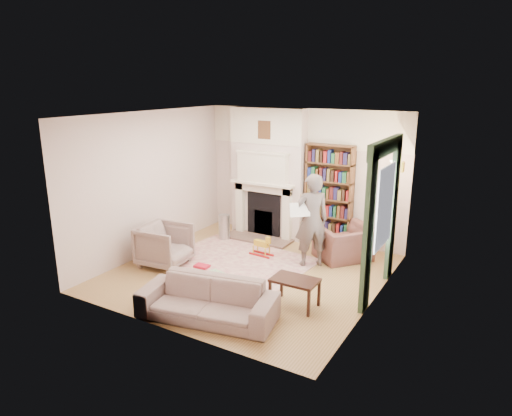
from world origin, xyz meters
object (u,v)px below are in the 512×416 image
Objects in this scene: man_reading at (312,220)px; paraffin_heater at (224,227)px; coffee_table at (295,293)px; armchair_reading at (345,243)px; armchair_left at (165,245)px; rocking_horse at (261,246)px; sofa at (207,300)px; bookcase at (329,190)px.

man_reading is 3.18× the size of paraffin_heater.
coffee_table is at bearing 64.65° from man_reading.
armchair_reading is 3.42m from armchair_left.
armchair_left is (-2.81, -1.96, 0.06)m from armchair_reading.
sofa is at bearing -72.85° from rocking_horse.
coffee_table is 3.34m from paraffin_heater.
paraffin_heater is (0.14, 1.76, -0.11)m from armchair_left.
armchair_left is at bearing -94.58° from paraffin_heater.
armchair_reading is at bearing -61.42° from armchair_left.
armchair_reading is 2.15× the size of rocking_horse.
man_reading is at bearing 68.14° from sofa.
man_reading is 1.80m from coffee_table.
bookcase is 1.83m from rocking_horse.
coffee_table is 1.27× the size of paraffin_heater.
armchair_left is 0.43× the size of sofa.
man_reading is at bearing -10.39° from paraffin_heater.
armchair_left is 2.25m from sofa.
man_reading is at bearing 105.35° from coffee_table.
sofa is 4.18× the size of rocking_horse.
armchair_left is 1.87m from rocking_horse.
sofa is 1.14× the size of man_reading.
armchair_left reaches higher than armchair_reading.
man_reading reaches higher than armchair_left.
sofa is (1.88, -1.23, -0.10)m from armchair_left.
bookcase is 3.94m from sofa.
armchair_left is 2.76m from man_reading.
man_reading is at bearing 2.22° from armchair_reading.
paraffin_heater is at bearing -51.17° from man_reading.
armchair_left is at bearing -16.02° from armchair_reading.
sofa reaches higher than coffee_table.
armchair_reading is 0.93m from man_reading.
armchair_left reaches higher than coffee_table.
coffee_table is at bearing 39.01° from armchair_reading.
bookcase reaches higher than armchair_left.
man_reading reaches higher than coffee_table.
armchair_reading reaches higher than coffee_table.
sofa is at bearing -94.75° from bookcase.
paraffin_heater is at bearing 108.70° from sofa.
bookcase is 1.06× the size of man_reading.
bookcase is 3.36× the size of paraffin_heater.
armchair_reading is (0.61, -0.64, -0.84)m from bookcase.
bookcase is 2.64× the size of coffee_table.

